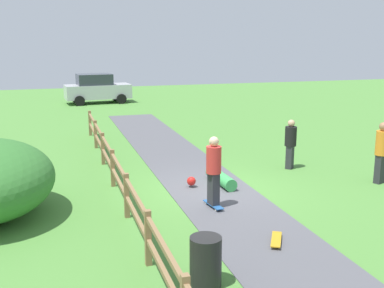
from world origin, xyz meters
TOP-DOWN VIEW (x-y plane):
  - ground_plane at (0.00, 0.00)m, footprint 60.00×60.00m
  - asphalt_path at (0.00, 0.00)m, footprint 2.40×28.00m
  - wooden_fence at (-2.60, 0.00)m, footprint 0.12×18.12m
  - trash_bin at (-1.80, -4.90)m, footprint 0.56×0.56m
  - skater_riding at (-0.40, -1.27)m, footprint 0.43×0.82m
  - skater_fallen at (0.38, 0.52)m, footprint 1.26×1.60m
  - skateboard_loose at (0.17, -3.67)m, footprint 0.56×0.80m
  - bystander_orange at (5.04, -0.67)m, footprint 0.50×0.50m
  - bystander_black at (3.26, 1.57)m, footprint 0.54×0.54m
  - parked_car_silver at (-1.23, 19.68)m, footprint 4.33×2.29m

SIDE VIEW (x-z plane):
  - ground_plane at x=0.00m, z-range 0.00..0.00m
  - asphalt_path at x=0.00m, z-range 0.00..0.02m
  - skateboard_loose at x=0.17m, z-range 0.05..0.13m
  - skater_fallen at x=0.38m, z-range 0.02..0.38m
  - trash_bin at x=-1.80m, z-range 0.00..0.90m
  - wooden_fence at x=-2.60m, z-range 0.12..1.22m
  - bystander_black at x=3.26m, z-range 0.08..1.71m
  - parked_car_silver at x=-1.23m, z-range 0.00..1.92m
  - bystander_orange at x=5.04m, z-range 0.10..1.94m
  - skater_riding at x=-0.40m, z-range 0.13..1.96m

